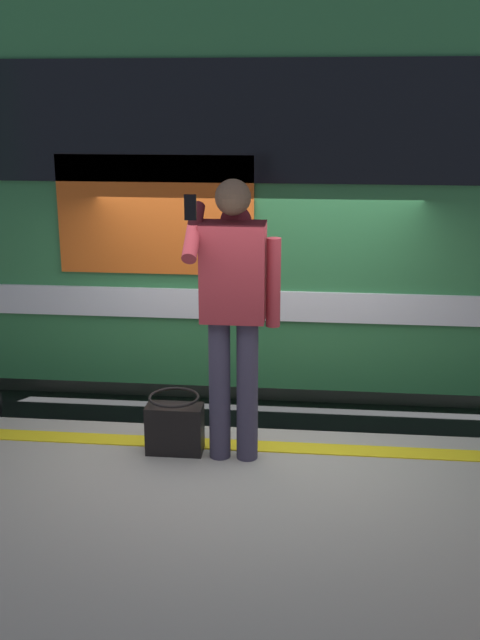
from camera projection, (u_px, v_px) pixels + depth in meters
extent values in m
plane|color=#3D3D3F|center=(247.00, 542.00, 5.66)|extent=(24.39, 24.39, 0.00)
cube|color=yellow|center=(244.00, 445.00, 5.11)|extent=(14.77, 0.16, 0.01)
cube|color=slate|center=(261.00, 449.00, 6.99)|extent=(19.60, 0.08, 0.16)
cube|color=slate|center=(271.00, 392.00, 8.36)|extent=(19.60, 0.08, 0.16)
cube|color=#2D723F|center=(431.00, 180.00, 6.84)|extent=(13.07, 2.72, 3.13)
cube|color=black|center=(464.00, 122.00, 5.38)|extent=(12.42, 0.03, 0.90)
cube|color=silver|center=(448.00, 311.00, 5.77)|extent=(12.42, 0.03, 0.24)
cube|color=#D85919|center=(155.00, 215.00, 5.79)|extent=(1.55, 0.02, 0.93)
cylinder|color=black|center=(41.00, 332.00, 8.85)|extent=(0.84, 0.12, 0.84)
cylinder|color=#383347|center=(247.00, 391.00, 4.82)|extent=(0.14, 0.14, 0.95)
cylinder|color=#383347|center=(220.00, 390.00, 4.84)|extent=(0.14, 0.14, 0.95)
cube|color=maroon|center=(233.00, 272.00, 4.61)|extent=(0.40, 0.24, 0.62)
sphere|color=maroon|center=(236.00, 221.00, 4.68)|extent=(0.20, 0.20, 0.20)
sphere|color=#997051|center=(233.00, 197.00, 4.48)|extent=(0.22, 0.22, 0.22)
cylinder|color=maroon|center=(273.00, 283.00, 4.60)|extent=(0.09, 0.09, 0.56)
cylinder|color=maroon|center=(194.00, 232.00, 4.48)|extent=(0.09, 0.42, 0.33)
cube|color=black|center=(190.00, 207.00, 4.34)|extent=(0.07, 0.02, 0.15)
cube|color=black|center=(175.00, 429.00, 4.98)|extent=(0.38, 0.18, 0.33)
torus|color=black|center=(174.00, 397.00, 4.92)|extent=(0.34, 0.34, 0.02)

